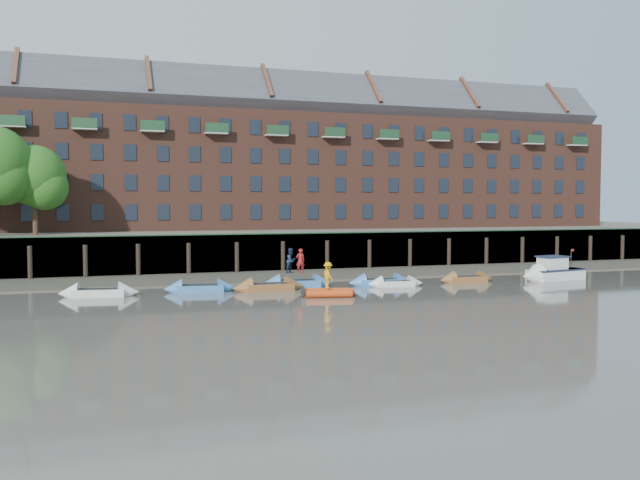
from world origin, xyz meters
name	(u,v)px	position (x,y,z in m)	size (l,w,h in m)	color
ground	(420,307)	(0.00, 0.00, 0.00)	(220.00, 220.00, 0.00)	#625E57
foreshore	(319,275)	(0.00, 18.00, 0.00)	(110.00, 8.00, 0.50)	#3D382F
mud_band	(333,280)	(0.00, 14.60, 0.00)	(110.00, 1.60, 0.10)	#4C4336
river_wall	(303,252)	(0.00, 22.38, 1.59)	(110.00, 1.23, 3.30)	#2D2A26
bank_terrace	(266,243)	(0.00, 36.00, 1.60)	(110.00, 28.00, 3.20)	#5E594D
apartment_terrace	(263,138)	(0.00, 36.99, 12.82)	(80.60, 15.56, 20.98)	brown
rowboat_0	(99,293)	(-17.09, 10.20, 0.25)	(5.00, 2.01, 1.41)	silver
rowboat_1	(200,288)	(-10.76, 10.44, 0.24)	(4.77, 1.75, 1.36)	#3A72B9
rowboat_2	(269,287)	(-6.30, 9.62, 0.25)	(5.00, 1.65, 1.43)	brown
rowboat_3	(297,283)	(-3.97, 10.96, 0.25)	(5.07, 1.95, 1.44)	#3A72B9
rowboat_4	(380,282)	(1.93, 10.01, 0.24)	(4.75, 1.75, 1.35)	#3A72B9
rowboat_5	(395,283)	(2.74, 9.19, 0.21)	(4.13, 1.72, 1.16)	silver
rowboat_6	(467,279)	(8.84, 9.86, 0.23)	(4.47, 1.37, 1.29)	brown
rib_tender	(330,293)	(-3.34, 5.70, 0.24)	(3.23, 2.01, 0.55)	#CD4012
motor_launch	(547,273)	(15.20, 8.93, 0.60)	(5.95, 2.89, 2.35)	silver
person_rower_a	(300,261)	(-3.71, 10.91, 1.83)	(0.63, 0.41, 1.72)	maroon
person_rower_b	(291,261)	(-4.30, 11.19, 1.84)	(0.85, 0.66, 1.76)	#19233F
person_rib_crew	(328,275)	(-3.48, 5.69, 1.34)	(1.07, 0.62, 1.66)	orange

